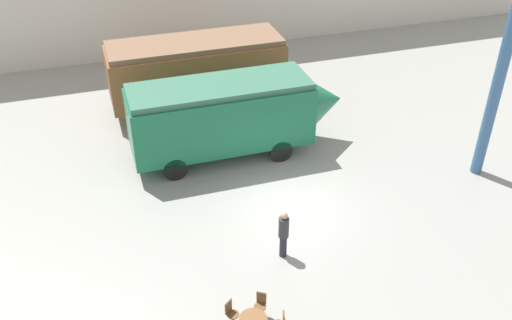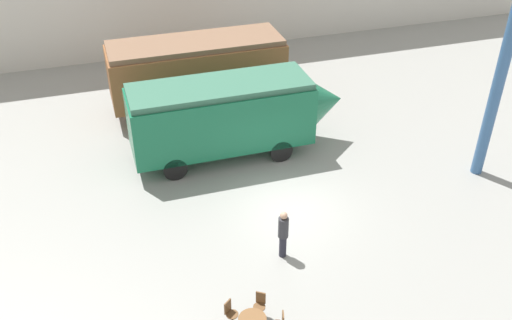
% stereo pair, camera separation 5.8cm
% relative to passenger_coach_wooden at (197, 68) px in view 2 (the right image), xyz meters
% --- Properties ---
extents(ground_plane, '(80.00, 80.00, 0.00)m').
position_rel_passenger_coach_wooden_xyz_m(ground_plane, '(1.44, -8.60, -2.07)').
color(ground_plane, gray).
extents(passenger_coach_wooden, '(8.04, 2.76, 3.40)m').
position_rel_passenger_coach_wooden_xyz_m(passenger_coach_wooden, '(0.00, 0.00, 0.00)').
color(passenger_coach_wooden, brown).
rests_on(passenger_coach_wooden, ground_plane).
extents(streamlined_locomotive, '(8.98, 2.57, 3.29)m').
position_rel_passenger_coach_wooden_xyz_m(streamlined_locomotive, '(0.66, -4.44, -0.16)').
color(streamlined_locomotive, '#196B47').
rests_on(streamlined_locomotive, ground_plane).
extents(cafe_chair_0, '(0.40, 0.41, 0.87)m').
position_rel_passenger_coach_wooden_xyz_m(cafe_chair_0, '(-2.06, -13.29, -1.56)').
color(cafe_chair_0, black).
rests_on(cafe_chair_0, ground_plane).
extents(cafe_chair_4, '(0.40, 0.40, 0.87)m').
position_rel_passenger_coach_wooden_xyz_m(cafe_chair_4, '(-1.16, -13.25, -1.56)').
color(cafe_chair_4, black).
rests_on(cafe_chair_4, ground_plane).
extents(visitor_person, '(0.34, 0.34, 1.81)m').
position_rel_passenger_coach_wooden_xyz_m(visitor_person, '(0.34, -11.03, -1.08)').
color(visitor_person, '#262633').
rests_on(visitor_person, ground_plane).
extents(support_pillar, '(0.44, 0.44, 8.00)m').
position_rel_passenger_coach_wooden_xyz_m(support_pillar, '(9.44, -8.74, 1.93)').
color(support_pillar, '#386093').
rests_on(support_pillar, ground_plane).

